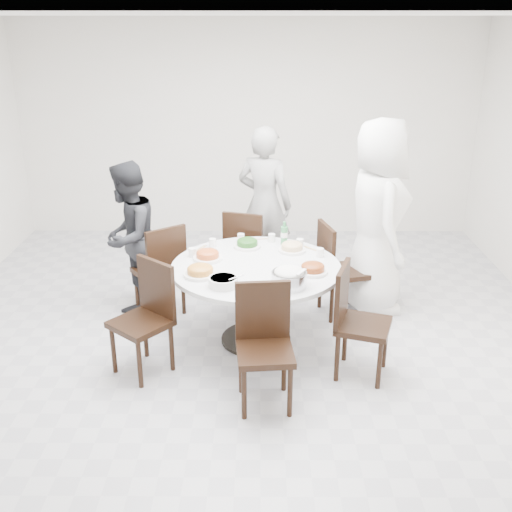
{
  "coord_description": "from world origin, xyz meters",
  "views": [
    {
      "loc": [
        0.16,
        -4.91,
        2.78
      ],
      "look_at": [
        0.13,
        0.0,
        0.82
      ],
      "focal_mm": 42.0,
      "sensor_mm": 36.0,
      "label": 1
    }
  ],
  "objects_px": {
    "chair_ne": "(343,269)",
    "chair_se": "(364,323)",
    "rice_bowl": "(289,279)",
    "soup_bowl": "(223,282)",
    "dining_table": "(256,304)",
    "beverage_bottle": "(284,233)",
    "chair_nw": "(158,269)",
    "diner_right": "(377,218)",
    "diner_left": "(129,237)",
    "chair_sw": "(140,321)",
    "diner_middle": "(265,204)",
    "chair_s": "(265,350)",
    "chair_n": "(248,251)"
  },
  "relations": [
    {
      "from": "chair_sw",
      "to": "diner_left",
      "type": "height_order",
      "value": "diner_left"
    },
    {
      "from": "chair_sw",
      "to": "diner_middle",
      "type": "bearing_deg",
      "value": 103.33
    },
    {
      "from": "chair_s",
      "to": "chair_sw",
      "type": "bearing_deg",
      "value": 150.64
    },
    {
      "from": "chair_nw",
      "to": "rice_bowl",
      "type": "xyz_separation_m",
      "value": [
        1.24,
        -1.0,
        0.34
      ]
    },
    {
      "from": "rice_bowl",
      "to": "chair_s",
      "type": "bearing_deg",
      "value": -110.04
    },
    {
      "from": "chair_n",
      "to": "chair_sw",
      "type": "bearing_deg",
      "value": 77.57
    },
    {
      "from": "diner_middle",
      "to": "chair_n",
      "type": "bearing_deg",
      "value": 92.26
    },
    {
      "from": "diner_right",
      "to": "diner_middle",
      "type": "bearing_deg",
      "value": 49.04
    },
    {
      "from": "chair_s",
      "to": "beverage_bottle",
      "type": "relative_size",
      "value": 4.15
    },
    {
      "from": "diner_left",
      "to": "soup_bowl",
      "type": "height_order",
      "value": "diner_left"
    },
    {
      "from": "rice_bowl",
      "to": "chair_ne",
      "type": "bearing_deg",
      "value": 59.67
    },
    {
      "from": "dining_table",
      "to": "chair_se",
      "type": "relative_size",
      "value": 1.58
    },
    {
      "from": "dining_table",
      "to": "diner_right",
      "type": "height_order",
      "value": "diner_right"
    },
    {
      "from": "dining_table",
      "to": "chair_s",
      "type": "xyz_separation_m",
      "value": [
        0.07,
        -0.98,
        0.1
      ]
    },
    {
      "from": "dining_table",
      "to": "chair_nw",
      "type": "height_order",
      "value": "chair_nw"
    },
    {
      "from": "chair_nw",
      "to": "beverage_bottle",
      "type": "xyz_separation_m",
      "value": [
        1.23,
        -0.04,
        0.39
      ]
    },
    {
      "from": "chair_ne",
      "to": "diner_left",
      "type": "xyz_separation_m",
      "value": [
        -2.12,
        0.15,
        0.28
      ]
    },
    {
      "from": "chair_s",
      "to": "diner_left",
      "type": "height_order",
      "value": "diner_left"
    },
    {
      "from": "dining_table",
      "to": "beverage_bottle",
      "type": "height_order",
      "value": "beverage_bottle"
    },
    {
      "from": "diner_right",
      "to": "diner_middle",
      "type": "relative_size",
      "value": 1.12
    },
    {
      "from": "chair_n",
      "to": "diner_right",
      "type": "relative_size",
      "value": 0.49
    },
    {
      "from": "diner_right",
      "to": "diner_left",
      "type": "distance_m",
      "value": 2.46
    },
    {
      "from": "dining_table",
      "to": "diner_right",
      "type": "distance_m",
      "value": 1.5
    },
    {
      "from": "chair_se",
      "to": "beverage_bottle",
      "type": "relative_size",
      "value": 4.15
    },
    {
      "from": "chair_se",
      "to": "soup_bowl",
      "type": "xyz_separation_m",
      "value": [
        -1.14,
        0.12,
        0.31
      ]
    },
    {
      "from": "chair_s",
      "to": "soup_bowl",
      "type": "height_order",
      "value": "chair_s"
    },
    {
      "from": "chair_sw",
      "to": "diner_right",
      "type": "xyz_separation_m",
      "value": [
        2.12,
        1.23,
        0.49
      ]
    },
    {
      "from": "dining_table",
      "to": "soup_bowl",
      "type": "height_order",
      "value": "soup_bowl"
    },
    {
      "from": "rice_bowl",
      "to": "chair_sw",
      "type": "bearing_deg",
      "value": -175.9
    },
    {
      "from": "chair_s",
      "to": "beverage_bottle",
      "type": "xyz_separation_m",
      "value": [
        0.19,
        1.51,
        0.39
      ]
    },
    {
      "from": "diner_left",
      "to": "diner_right",
      "type": "bearing_deg",
      "value": 102.13
    },
    {
      "from": "chair_ne",
      "to": "chair_se",
      "type": "relative_size",
      "value": 1.0
    },
    {
      "from": "chair_nw",
      "to": "chair_se",
      "type": "xyz_separation_m",
      "value": [
        1.85,
        -1.12,
        0.0
      ]
    },
    {
      "from": "chair_nw",
      "to": "chair_sw",
      "type": "distance_m",
      "value": 1.09
    },
    {
      "from": "chair_ne",
      "to": "diner_right",
      "type": "xyz_separation_m",
      "value": [
        0.33,
        0.14,
        0.49
      ]
    },
    {
      "from": "chair_se",
      "to": "rice_bowl",
      "type": "height_order",
      "value": "chair_se"
    },
    {
      "from": "chair_n",
      "to": "soup_bowl",
      "type": "height_order",
      "value": "chair_n"
    },
    {
      "from": "chair_s",
      "to": "chair_se",
      "type": "relative_size",
      "value": 1.0
    },
    {
      "from": "chair_nw",
      "to": "chair_se",
      "type": "bearing_deg",
      "value": 111.1
    },
    {
      "from": "chair_ne",
      "to": "chair_n",
      "type": "relative_size",
      "value": 1.0
    },
    {
      "from": "chair_n",
      "to": "chair_sw",
      "type": "xyz_separation_m",
      "value": [
        -0.85,
        -1.58,
        0.0
      ]
    },
    {
      "from": "rice_bowl",
      "to": "soup_bowl",
      "type": "bearing_deg",
      "value": 179.59
    },
    {
      "from": "diner_right",
      "to": "soup_bowl",
      "type": "distance_m",
      "value": 1.85
    },
    {
      "from": "chair_sw",
      "to": "diner_left",
      "type": "xyz_separation_m",
      "value": [
        -0.33,
        1.23,
        0.28
      ]
    },
    {
      "from": "chair_nw",
      "to": "rice_bowl",
      "type": "bearing_deg",
      "value": 103.28
    },
    {
      "from": "chair_n",
      "to": "rice_bowl",
      "type": "relative_size",
      "value": 3.29
    },
    {
      "from": "chair_nw",
      "to": "soup_bowl",
      "type": "xyz_separation_m",
      "value": [
        0.7,
        -1.0,
        0.31
      ]
    },
    {
      "from": "dining_table",
      "to": "beverage_bottle",
      "type": "xyz_separation_m",
      "value": [
        0.27,
        0.53,
        0.49
      ]
    },
    {
      "from": "chair_sw",
      "to": "diner_left",
      "type": "bearing_deg",
      "value": 145.13
    },
    {
      "from": "dining_table",
      "to": "diner_middle",
      "type": "relative_size",
      "value": 0.87
    }
  ]
}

